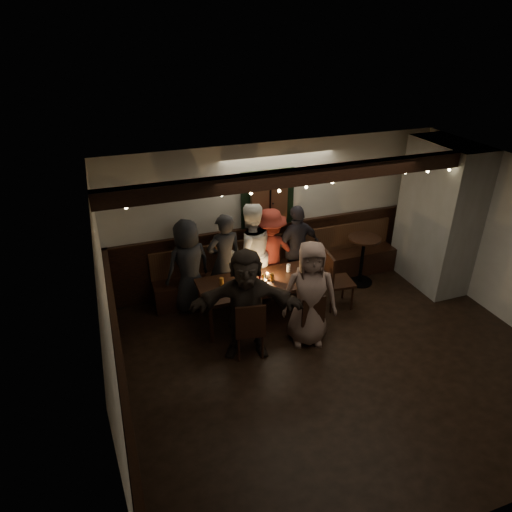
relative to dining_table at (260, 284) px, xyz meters
name	(u,v)px	position (x,y,z in m)	size (l,w,h in m)	color
room	(360,243)	(1.78, 0.02, 0.43)	(6.02, 5.01, 2.62)	black
dining_table	(260,284)	(0.00, 0.00, 0.00)	(1.96, 0.84, 0.85)	black
chair_near_left	(250,327)	(-0.47, -0.85, -0.11)	(0.49, 0.49, 0.94)	black
chair_near_right	(310,315)	(0.50, -0.81, -0.18)	(0.38, 0.38, 0.82)	black
chair_end	(334,277)	(1.27, -0.08, -0.07)	(0.50, 0.50, 1.01)	black
high_top	(363,254)	(2.14, 0.44, -0.06)	(0.58, 0.58, 0.92)	black
person_a	(189,266)	(-0.99, 0.70, 0.16)	(0.78, 0.51, 1.59)	black
person_b	(225,261)	(-0.40, 0.63, 0.19)	(0.60, 0.40, 1.65)	black
person_c	(250,253)	(0.06, 0.65, 0.24)	(0.86, 0.67, 1.76)	silver
person_d	(269,252)	(0.43, 0.71, 0.15)	(1.03, 0.59, 1.59)	maroon
person_e	(297,248)	(0.94, 0.70, 0.15)	(0.93, 0.39, 1.59)	#26242E
person_f	(246,304)	(-0.48, -0.74, 0.20)	(1.57, 0.50, 1.69)	black
person_g	(309,294)	(0.48, -0.78, 0.19)	(0.81, 0.53, 1.66)	#866A61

